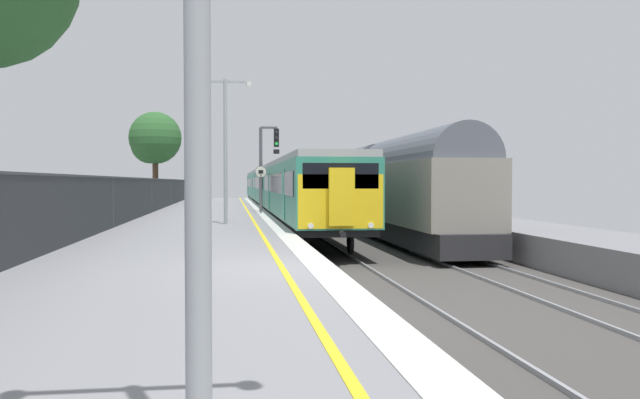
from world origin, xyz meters
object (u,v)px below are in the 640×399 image
commuter_train_at_platform (276,187)px  speed_limit_sign (261,183)px  platform_lamp_mid (225,139)px  freight_train_adjacent_track (357,185)px  signal_gantry (266,158)px  background_tree_centre (154,140)px

commuter_train_at_platform → speed_limit_sign: bearing=-96.8°
commuter_train_at_platform → platform_lamp_mid: (-3.59, -23.67, 2.04)m
commuter_train_at_platform → freight_train_adjacent_track: size_ratio=1.56×
commuter_train_at_platform → platform_lamp_mid: platform_lamp_mid is taller
signal_gantry → background_tree_centre: bearing=118.6°
freight_train_adjacent_track → signal_gantry: 6.03m
speed_limit_sign → platform_lamp_mid: platform_lamp_mid is taller
freight_train_adjacent_track → signal_gantry: (-5.46, -2.08, 1.47)m
freight_train_adjacent_track → platform_lamp_mid: (-7.59, -12.34, 1.85)m
speed_limit_sign → freight_train_adjacent_track: bearing=35.7°
background_tree_centre → speed_limit_sign: bearing=-65.8°
freight_train_adjacent_track → background_tree_centre: bearing=138.0°
commuter_train_at_platform → signal_gantry: (-1.46, -13.41, 1.65)m
speed_limit_sign → background_tree_centre: background_tree_centre is taller
speed_limit_sign → background_tree_centre: size_ratio=0.36×
platform_lamp_mid → background_tree_centre: size_ratio=0.82×
freight_train_adjacent_track → background_tree_centre: 17.74m
signal_gantry → background_tree_centre: 15.76m
freight_train_adjacent_track → speed_limit_sign: bearing=-144.3°
signal_gantry → background_tree_centre: background_tree_centre is taller
signal_gantry → platform_lamp_mid: 10.49m
platform_lamp_mid → background_tree_centre: 24.64m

